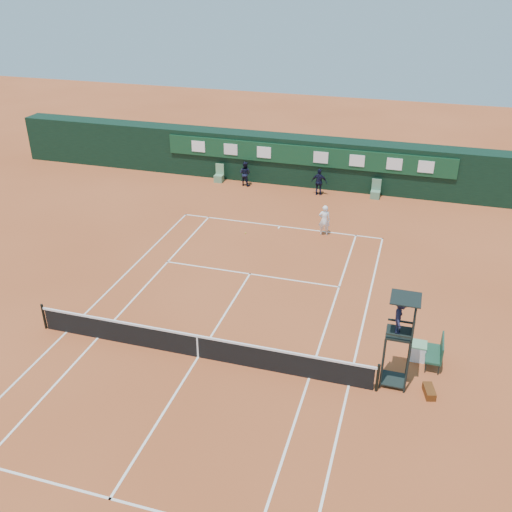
{
  "coord_description": "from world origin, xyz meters",
  "views": [
    {
      "loc": [
        6.76,
        -15.36,
        12.89
      ],
      "look_at": [
        0.41,
        6.0,
        1.2
      ],
      "focal_mm": 40.0,
      "sensor_mm": 36.0,
      "label": 1
    }
  ],
  "objects_px": {
    "player_bench": "(437,351)",
    "player": "(324,220)",
    "tennis_net": "(198,346)",
    "umpire_chair": "(401,323)",
    "cooler": "(418,351)"
  },
  "relations": [
    {
      "from": "player_bench",
      "to": "player",
      "type": "xyz_separation_m",
      "value": [
        -5.81,
        9.53,
        0.23
      ]
    },
    {
      "from": "tennis_net",
      "to": "umpire_chair",
      "type": "relative_size",
      "value": 3.77
    },
    {
      "from": "tennis_net",
      "to": "player_bench",
      "type": "height_order",
      "value": "same"
    },
    {
      "from": "tennis_net",
      "to": "player",
      "type": "height_order",
      "value": "player"
    },
    {
      "from": "tennis_net",
      "to": "player_bench",
      "type": "bearing_deg",
      "value": 13.58
    },
    {
      "from": "tennis_net",
      "to": "cooler",
      "type": "height_order",
      "value": "tennis_net"
    },
    {
      "from": "tennis_net",
      "to": "umpire_chair",
      "type": "distance_m",
      "value": 7.18
    },
    {
      "from": "umpire_chair",
      "to": "cooler",
      "type": "bearing_deg",
      "value": 65.27
    },
    {
      "from": "cooler",
      "to": "player",
      "type": "bearing_deg",
      "value": 119.0
    },
    {
      "from": "umpire_chair",
      "to": "cooler",
      "type": "height_order",
      "value": "umpire_chair"
    },
    {
      "from": "tennis_net",
      "to": "cooler",
      "type": "xyz_separation_m",
      "value": [
        7.63,
        2.2,
        -0.18
      ]
    },
    {
      "from": "umpire_chair",
      "to": "player_bench",
      "type": "bearing_deg",
      "value": 45.77
    },
    {
      "from": "tennis_net",
      "to": "cooler",
      "type": "distance_m",
      "value": 7.95
    },
    {
      "from": "umpire_chair",
      "to": "player_bench",
      "type": "height_order",
      "value": "umpire_chair"
    },
    {
      "from": "player",
      "to": "tennis_net",
      "type": "bearing_deg",
      "value": 66.6
    }
  ]
}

